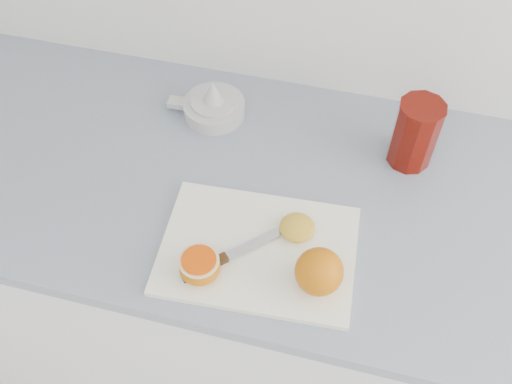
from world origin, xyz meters
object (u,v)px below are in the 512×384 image
counter (292,298)px  half_orange (200,266)px  cutting_board (258,250)px  citrus_juicer (213,105)px  red_tumbler (414,136)px

counter → half_orange: size_ratio=36.23×
cutting_board → citrus_juicer: (-0.18, 0.32, 0.02)m
cutting_board → citrus_juicer: citrus_juicer is taller
half_orange → red_tumbler: size_ratio=0.48×
counter → citrus_juicer: citrus_juicer is taller
counter → half_orange: bearing=-119.6°
cutting_board → citrus_juicer: bearing=119.4°
citrus_juicer → cutting_board: bearing=-60.6°
counter → cutting_board: bearing=-107.1°
half_orange → red_tumbler: bearing=48.5°
cutting_board → half_orange: 0.11m
cutting_board → red_tumbler: bearing=50.6°
red_tumbler → cutting_board: bearing=-129.4°
half_orange → citrus_juicer: size_ratio=0.42×
half_orange → counter: bearing=60.4°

